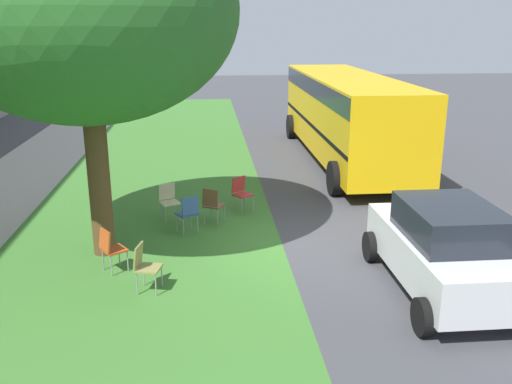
% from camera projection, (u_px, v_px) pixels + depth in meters
% --- Properties ---
extents(ground, '(80.00, 80.00, 0.00)m').
position_uv_depth(ground, '(292.00, 246.00, 12.01)').
color(ground, '#424247').
extents(grass_verge, '(48.00, 6.00, 0.01)m').
position_uv_depth(grass_verge, '(141.00, 251.00, 11.73)').
color(grass_verge, '#3D752D').
rests_on(grass_verge, ground).
extents(street_tree, '(5.72, 5.72, 6.94)m').
position_uv_depth(street_tree, '(85.00, 10.00, 10.25)').
color(street_tree, brown).
rests_on(street_tree, ground).
extents(chair_0, '(0.55, 0.55, 0.88)m').
position_uv_depth(chair_0, '(169.00, 199.00, 13.47)').
color(chair_0, beige).
rests_on(chair_0, ground).
extents(chair_1, '(0.58, 0.58, 0.88)m').
position_uv_depth(chair_1, '(111.00, 247.00, 10.60)').
color(chair_1, '#C64C1E').
rests_on(chair_1, ground).
extents(chair_2, '(0.50, 0.50, 0.88)m').
position_uv_depth(chair_2, '(145.00, 264.00, 9.85)').
color(chair_2, olive).
rests_on(chair_2, ground).
extents(chair_3, '(0.58, 0.58, 0.88)m').
position_uv_depth(chair_3, '(241.00, 191.00, 14.08)').
color(chair_3, '#B7332D').
rests_on(chair_3, ground).
extents(chair_4, '(0.57, 0.56, 0.88)m').
position_uv_depth(chair_4, '(213.00, 203.00, 13.16)').
color(chair_4, brown).
rests_on(chair_4, ground).
extents(chair_5, '(0.57, 0.56, 0.88)m').
position_uv_depth(chair_5, '(188.00, 211.00, 12.58)').
color(chair_5, '#335184').
rests_on(chair_5, ground).
extents(parked_car, '(3.70, 1.92, 1.65)m').
position_uv_depth(parked_car, '(445.00, 248.00, 9.73)').
color(parked_car, silver).
rests_on(parked_car, ground).
extents(school_bus, '(10.40, 2.80, 2.88)m').
position_uv_depth(school_bus, '(346.00, 110.00, 18.95)').
color(school_bus, yellow).
rests_on(school_bus, ground).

